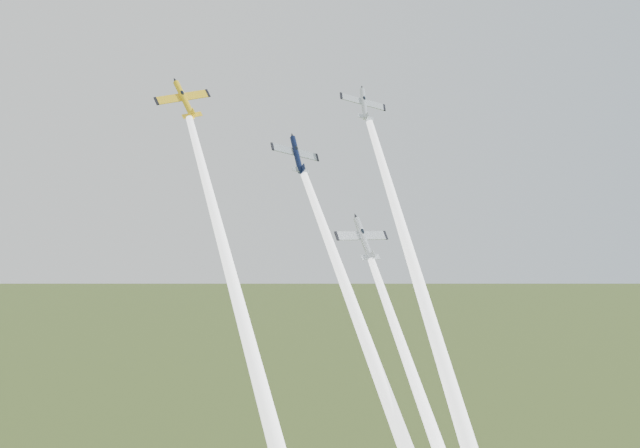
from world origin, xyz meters
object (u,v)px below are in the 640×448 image
Objects in this scene: plane_yellow at (184,99)px; plane_navy at (297,154)px; plane_silver_low at (363,238)px; plane_silver_right at (364,104)px.

plane_navy is (14.05, -6.97, -7.70)m from plane_yellow.
plane_silver_low is at bearing -39.71° from plane_yellow.
plane_silver_right reaches higher than plane_silver_low.
plane_navy reaches higher than plane_silver_low.
plane_yellow is 17.47m from plane_navy.
plane_silver_right is (9.85, 1.41, 7.23)m from plane_navy.
plane_silver_right is (23.90, -5.57, -0.47)m from plane_yellow.
plane_navy is at bearing 144.33° from plane_silver_low.
plane_silver_low is (8.31, -3.16, -11.13)m from plane_navy.
plane_yellow is at bearing 134.80° from plane_navy.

